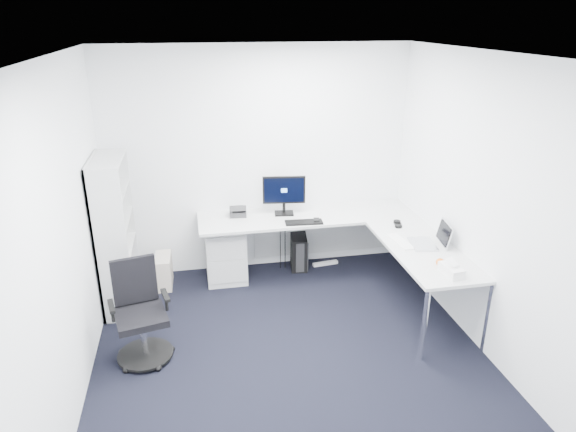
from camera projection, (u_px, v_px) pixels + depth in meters
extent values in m
plane|color=black|center=(294.00, 366.00, 4.67)|extent=(4.20, 4.20, 0.00)
plane|color=white|center=(296.00, 56.00, 3.68)|extent=(4.20, 4.20, 0.00)
cube|color=white|center=(259.00, 162.00, 6.10)|extent=(3.60, 0.02, 2.70)
cube|color=white|center=(393.00, 411.00, 2.26)|extent=(3.60, 0.02, 2.70)
cube|color=white|center=(61.00, 247.00, 3.85)|extent=(0.02, 4.20, 2.70)
cube|color=white|center=(495.00, 214.00, 4.50)|extent=(0.02, 4.20, 2.70)
cube|color=silver|center=(225.00, 250.00, 6.13)|extent=(0.46, 0.58, 0.71)
cube|color=black|center=(298.00, 250.00, 6.46)|extent=(0.25, 0.46, 0.43)
cube|color=#BCB0A0|center=(164.00, 271.00, 6.00)|extent=(0.19, 0.40, 0.37)
cube|color=white|center=(325.00, 263.00, 6.55)|extent=(0.33, 0.10, 0.04)
cube|color=black|center=(304.00, 222.00, 5.84)|extent=(0.44, 0.18, 0.02)
cube|color=black|center=(316.00, 220.00, 5.88)|extent=(0.08, 0.11, 0.03)
cube|color=white|center=(400.00, 241.00, 5.35)|extent=(0.16, 0.42, 0.01)
sphere|color=orange|center=(440.00, 262.00, 4.83)|extent=(0.08, 0.08, 0.08)
cube|color=white|center=(451.00, 270.00, 4.67)|extent=(0.16, 0.26, 0.09)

